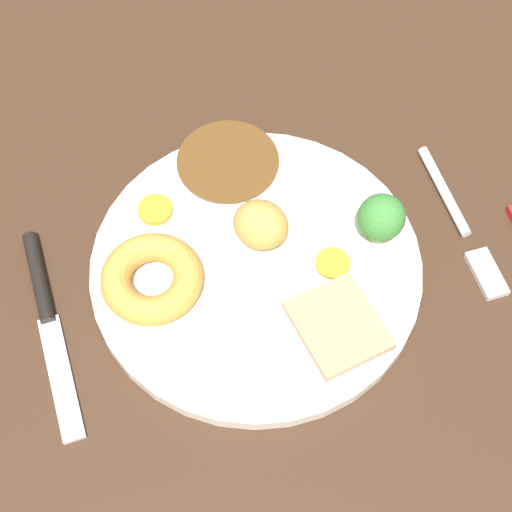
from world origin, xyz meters
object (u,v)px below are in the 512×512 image
roast_potato_left (261,225)px  carrot_coin_front (333,263)px  broccoli_floret (381,218)px  fork (462,226)px  dinner_plate (256,266)px  knife (46,312)px  meat_slice_main (338,325)px  yorkshire_pudding (153,283)px  carrot_coin_back (155,210)px

roast_potato_left → carrot_coin_front: 6.68cm
roast_potato_left → carrot_coin_front: size_ratio=1.61×
broccoli_floret → fork: (-7.69, 1.33, -3.73)cm
dinner_plate → broccoli_floret: broccoli_floret is taller
broccoli_floret → dinner_plate: bearing=-7.8°
carrot_coin_front → knife: 23.47cm
knife → carrot_coin_front: bearing=80.9°
meat_slice_main → yorkshire_pudding: (12.19, -8.48, 0.79)cm
meat_slice_main → roast_potato_left: size_ratio=1.54×
roast_potato_left → broccoli_floret: broccoli_floret is taller
broccoli_floret → roast_potato_left: bearing=-21.1°
carrot_coin_back → fork: 26.34cm
yorkshire_pudding → carrot_coin_back: (-2.37, -7.15, -0.90)cm
carrot_coin_front → broccoli_floret: (-4.58, -1.14, 2.52)cm
dinner_plate → knife: dinner_plate is taller
dinner_plate → broccoli_floret: size_ratio=5.69×
carrot_coin_front → meat_slice_main: bearing=69.1°
dinner_plate → carrot_coin_front: bearing=156.0°
yorkshire_pudding → roast_potato_left: bearing=-171.7°
meat_slice_main → carrot_coin_front: meat_slice_main is taller
dinner_plate → fork: (-18.01, 2.74, -0.31)cm
broccoli_floret → meat_slice_main: bearing=44.2°
fork → knife: (35.17, -5.21, 0.06)cm
dinner_plate → roast_potato_left: roast_potato_left is taller
meat_slice_main → yorkshire_pudding: yorkshire_pudding is taller
meat_slice_main → roast_potato_left: bearing=-76.0°
knife → carrot_coin_back: bearing=119.0°
carrot_coin_front → carrot_coin_back: 15.72cm
dinner_plate → fork: bearing=171.3°
roast_potato_left → broccoli_floret: size_ratio=0.97×
carrot_coin_front → knife: carrot_coin_front is taller
yorkshire_pudding → carrot_coin_back: size_ratio=2.75×
broccoli_floret → knife: bearing=-8.0°
dinner_plate → carrot_coin_front: 6.34cm
yorkshire_pudding → carrot_coin_back: bearing=-108.4°
dinner_plate → carrot_coin_back: size_ratio=9.18×
dinner_plate → meat_slice_main: bearing=115.5°
meat_slice_main → carrot_coin_back: bearing=-57.9°
yorkshire_pudding → knife: (8.70, -1.81, -2.14)cm
meat_slice_main → roast_potato_left: 10.33cm
meat_slice_main → carrot_coin_back: meat_slice_main is taller
dinner_plate → broccoli_floret: (-10.32, 1.42, 3.42)cm
fork → yorkshire_pudding: bearing=-92.2°
dinner_plate → knife: size_ratio=1.47×
meat_slice_main → carrot_coin_front: size_ratio=2.48×
carrot_coin_front → fork: bearing=179.1°
meat_slice_main → broccoli_floret: size_ratio=1.49×
broccoli_floret → knife: (27.48, -3.88, -3.67)cm
broccoli_floret → yorkshire_pudding: bearing=-6.3°
dinner_plate → meat_slice_main: meat_slice_main is taller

